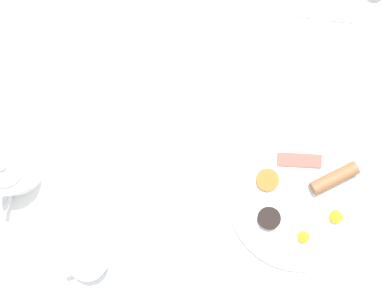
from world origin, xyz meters
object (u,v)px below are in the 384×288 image
(teacup_with_saucer_left, at_px, (90,260))
(fork_by_plate, at_px, (322,17))
(breakfast_plate, at_px, (302,198))
(teapot_far, at_px, (10,168))

(teacup_with_saucer_left, xyz_separation_m, fork_by_plate, (-0.38, -0.63, -0.02))
(breakfast_plate, height_order, teacup_with_saucer_left, teacup_with_saucer_left)
(teapot_far, xyz_separation_m, fork_by_plate, (-0.58, -0.48, -0.04))
(teapot_far, relative_size, fork_by_plate, 1.13)
(breakfast_plate, bearing_deg, teapot_far, 6.85)
(breakfast_plate, height_order, fork_by_plate, breakfast_plate)
(breakfast_plate, relative_size, fork_by_plate, 1.79)
(teapot_far, relative_size, teacup_with_saucer_left, 1.39)
(teacup_with_saucer_left, relative_size, fork_by_plate, 0.81)
(fork_by_plate, bearing_deg, breakfast_plate, 95.30)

